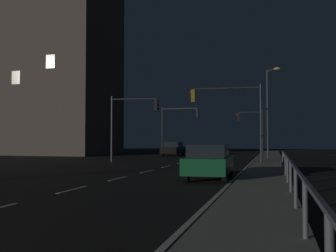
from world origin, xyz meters
name	(u,v)px	position (x,y,z in m)	size (l,w,h in m)	color
ground_plane	(150,171)	(0.00, 17.50, 0.00)	(112.00, 112.00, 0.00)	black
sidewalk_right	(266,172)	(6.46, 17.50, 0.07)	(2.15, 77.00, 0.14)	#9E937F
lane_markings_center	(167,167)	(0.00, 21.00, 0.01)	(0.14, 50.00, 0.01)	silver
lane_edge_line	(247,166)	(5.14, 22.50, 0.01)	(0.14, 53.00, 0.01)	silver
car	(209,161)	(4.09, 13.80, 0.82)	(1.97, 4.46, 1.57)	#14592D
car_oncoming	(173,148)	(-3.96, 37.38, 0.82)	(1.91, 4.44, 1.57)	black
traffic_light_overhead_east	(251,123)	(4.38, 39.88, 3.62)	(2.95, 0.47, 4.99)	#2D3033
traffic_light_far_right	(178,121)	(-3.81, 38.97, 4.00)	(4.51, 0.34, 5.65)	#2D3033
traffic_light_mid_right	(230,107)	(3.75, 24.87, 4.24)	(5.28, 0.63, 5.73)	#2D3033
traffic_light_near_right	(132,115)	(-3.97, 24.90, 3.73)	(3.90, 0.74, 5.29)	#4C4C51
street_lamp_corner	(269,105)	(6.51, 30.61, 4.81)	(1.19, 1.99, 7.79)	#2D3033
barrier_fence	(291,169)	(7.39, 9.43, 0.87)	(0.09, 22.95, 0.98)	#59595E
building_distant	(29,56)	(-23.46, 38.11, 12.54)	(22.09, 10.63, 25.07)	brown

